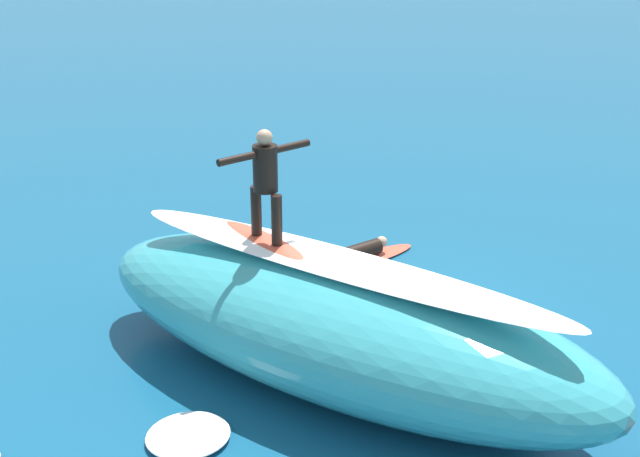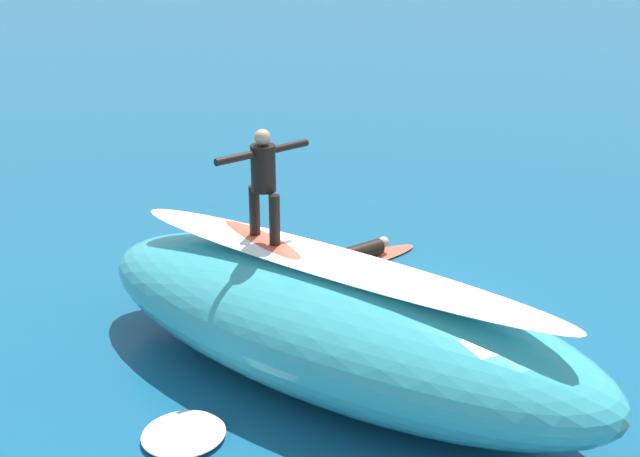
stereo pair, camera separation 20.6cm
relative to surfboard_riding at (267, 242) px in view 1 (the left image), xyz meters
name	(u,v)px [view 1 (the left image)]	position (x,y,z in m)	size (l,w,h in m)	color
ground_plane	(381,326)	(-1.26, -1.48, -1.81)	(120.00, 120.00, 0.00)	#145175
wave_crest	(337,325)	(-1.14, 0.31, -0.93)	(7.94, 2.69, 1.76)	teal
wave_foam_lip	(338,263)	(-1.14, 0.31, -0.01)	(6.75, 0.94, 0.08)	white
surfboard_riding	(267,242)	(0.00, 0.00, 0.00)	(2.07, 0.46, 0.09)	#E0563D
surfer_riding	(265,177)	(0.00, 0.00, 0.95)	(0.83, 1.32, 1.55)	black
surfboard_paddling	(360,260)	(-0.21, -3.73, -1.77)	(2.42, 0.52, 0.06)	#E0563D
surfer_paddling	(355,253)	(-0.14, -3.62, -1.61)	(1.10, 1.52, 0.31)	black
foam_patch_far	(188,435)	(0.16, 2.21, -1.74)	(1.07, 1.01, 0.14)	white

